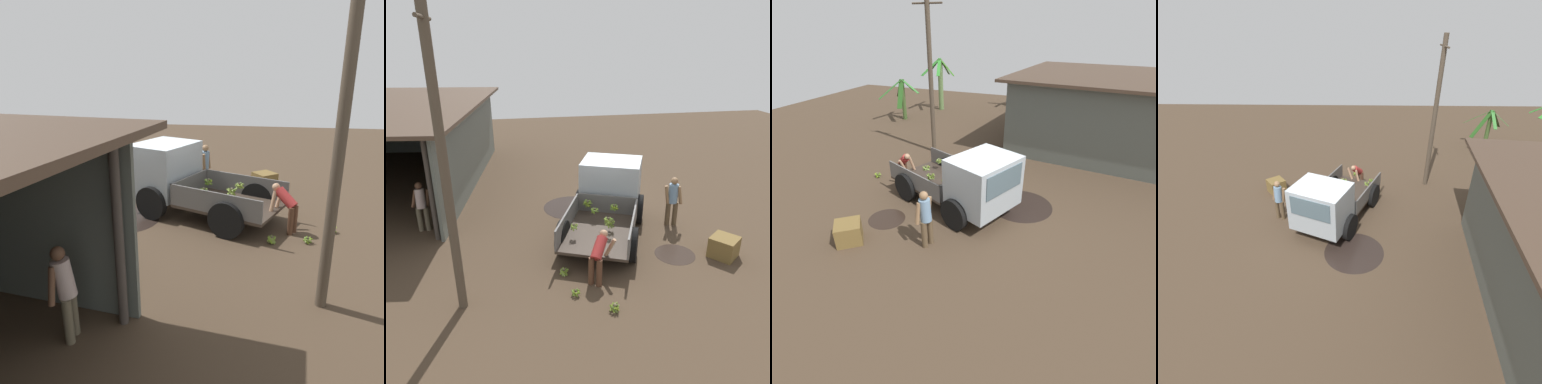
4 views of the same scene
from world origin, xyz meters
The scene contains 13 objects.
ground centered at (0.00, 0.00, 0.00)m, with size 36.00×36.00×0.00m, color #463627.
mud_patch_0 centered at (-2.64, -1.20, 0.00)m, with size 1.12×1.12×0.01m, color black.
mud_patch_1 centered at (1.03, 1.10, 0.00)m, with size 2.03×2.03×0.01m, color black.
cargo_truck centered at (-0.32, 0.12, 1.07)m, with size 4.64×3.40×2.00m.
utility_pole centered at (-3.82, 4.41, 3.26)m, with size 1.27×0.19×6.38m.
banana_palm_3 centered at (-8.01, 8.63, 1.31)m, with size 2.25×2.24×2.39m.
person_foreground_visitor centered at (-0.90, -1.81, 0.91)m, with size 0.39×0.60×1.64m.
person_worker_loading centered at (-3.40, 1.19, 0.74)m, with size 0.78×0.79×1.24m.
person_bystander_near_shed centered at (0.22, 5.95, 0.88)m, with size 0.39×0.61×1.59m.
banana_bunch_on_ground_0 centered at (-3.05, 2.00, 0.11)m, with size 0.24×0.25×0.21m.
banana_bunch_on_ground_1 centered at (-4.62, 1.11, 0.11)m, with size 0.24×0.23×0.21m.
banana_bunch_on_ground_2 centered at (-3.92, 1.86, 0.10)m, with size 0.23×0.21×0.17m.
wooden_crate_0 centered at (-2.96, -2.47, 0.29)m, with size 0.67×0.67×0.58m, color brown.
Camera 4 is at (8.72, 1.15, 6.97)m, focal length 28.00 mm.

